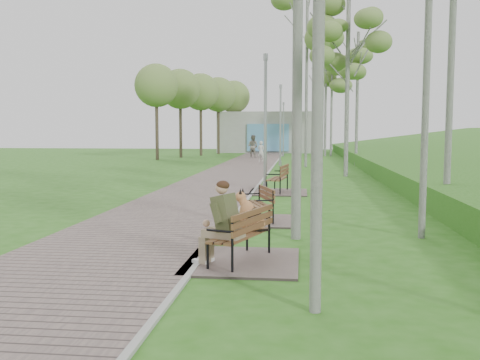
% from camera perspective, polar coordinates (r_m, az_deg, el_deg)
% --- Properties ---
extents(walkway, '(3.50, 67.00, 0.04)m').
position_cam_1_polar(walkway, '(24.75, -1.45, 0.26)').
color(walkway, '#665653').
rests_on(walkway, ground).
extents(kerb, '(0.10, 67.00, 0.05)m').
position_cam_1_polar(kerb, '(24.57, 2.60, 0.23)').
color(kerb, '#999993').
rests_on(kerb, ground).
extents(building_north, '(10.00, 5.20, 4.00)m').
position_cam_1_polar(building_north, '(53.98, 3.17, 5.10)').
color(building_north, '#9E9E99').
rests_on(building_north, ground).
extents(bench_main, '(1.86, 2.06, 1.62)m').
position_cam_1_polar(bench_main, '(8.90, -0.35, -6.03)').
color(bench_main, '#665653').
rests_on(bench_main, ground).
extents(bench_second, '(1.69, 1.87, 1.04)m').
position_cam_1_polar(bench_second, '(12.98, 1.96, -3.61)').
color(bench_second, '#665653').
rests_on(bench_second, ground).
extents(bench_third, '(2.01, 2.23, 1.23)m').
position_cam_1_polar(bench_third, '(18.93, 4.01, -0.67)').
color(bench_third, '#665653').
rests_on(bench_third, ground).
extents(lamp_post_second, '(0.19, 0.19, 4.94)m').
position_cam_1_polar(lamp_post_second, '(19.46, 2.72, 5.62)').
color(lamp_post_second, '#929499').
rests_on(lamp_post_second, ground).
extents(lamp_post_third, '(0.19, 0.19, 5.03)m').
position_cam_1_polar(lamp_post_third, '(33.49, 4.34, 5.56)').
color(lamp_post_third, '#929499').
rests_on(lamp_post_third, ground).
extents(lamp_post_far, '(0.18, 0.18, 4.54)m').
position_cam_1_polar(lamp_post_far, '(45.22, 4.65, 5.21)').
color(lamp_post_far, '#929499').
rests_on(lamp_post_far, ground).
extents(pedestrian_near, '(0.62, 0.51, 1.47)m').
position_cam_1_polar(pedestrian_near, '(37.02, 2.26, 3.05)').
color(pedestrian_near, silver).
rests_on(pedestrian_near, ground).
extents(pedestrian_far, '(1.09, 0.99, 1.83)m').
position_cam_1_polar(pedestrian_far, '(42.92, 1.38, 3.61)').
color(pedestrian_far, gray).
rests_on(pedestrian_far, ground).
extents(birch_mid_c, '(2.69, 2.69, 9.65)m').
position_cam_1_polar(birch_mid_c, '(26.54, 11.48, 16.90)').
color(birch_mid_c, silver).
rests_on(birch_mid_c, ground).
extents(birch_far_a, '(2.71, 2.71, 8.81)m').
position_cam_1_polar(birch_far_a, '(26.56, 11.48, 15.45)').
color(birch_far_a, silver).
rests_on(birch_far_a, ground).
extents(birch_far_b, '(2.88, 2.88, 10.98)m').
position_cam_1_polar(birch_far_b, '(32.86, 7.19, 16.55)').
color(birch_far_b, silver).
rests_on(birch_far_b, ground).
extents(birch_far_c, '(2.44, 2.44, 8.58)m').
position_cam_1_polar(birch_far_c, '(34.60, 12.48, 12.73)').
color(birch_far_c, silver).
rests_on(birch_far_c, ground).
extents(birch_distant_a, '(2.90, 2.90, 9.34)m').
position_cam_1_polar(birch_distant_a, '(46.49, 9.17, 11.60)').
color(birch_distant_a, silver).
rests_on(birch_distant_a, ground).
extents(birch_distant_b, '(2.80, 2.80, 9.93)m').
position_cam_1_polar(birch_distant_b, '(46.32, 9.81, 12.19)').
color(birch_distant_b, silver).
rests_on(birch_distant_b, ground).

